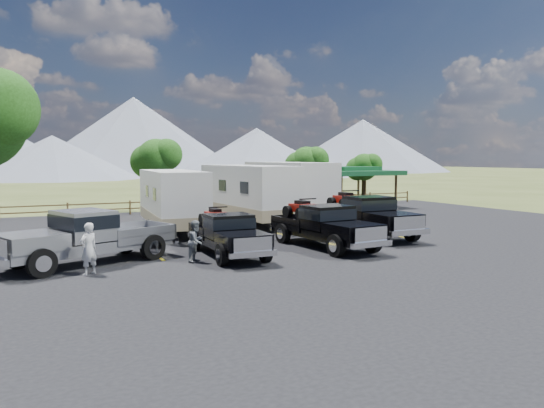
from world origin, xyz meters
name	(u,v)px	position (x,y,z in m)	size (l,w,h in m)	color
ground	(319,255)	(0.00, 0.00, 0.00)	(320.00, 320.00, 0.00)	#425122
asphalt_lot	(285,244)	(0.00, 3.00, 0.02)	(44.00, 34.00, 0.04)	black
stall_lines	(275,240)	(0.00, 4.00, 0.04)	(12.12, 5.50, 0.01)	yellow
tree_ne_a	(306,163)	(8.97, 17.01, 3.48)	(3.11, 2.92, 4.76)	#321F13
tree_ne_b	(364,167)	(14.98, 18.01, 3.13)	(2.77, 2.59, 4.27)	#321F13
tree_north	(156,159)	(-2.03, 19.02, 3.83)	(3.46, 3.24, 5.25)	#321F13
rail_fence	(213,203)	(2.00, 18.50, 0.61)	(36.12, 0.12, 1.00)	brown
pavilion	(351,172)	(13.00, 17.00, 2.79)	(6.20, 6.20, 3.22)	brown
mountain_range	(33,139)	(-7.63, 105.98, 7.87)	(209.00, 71.00, 20.00)	gray
rig_left	(227,233)	(-3.45, 1.32, 0.94)	(2.11, 5.62, 1.86)	black
rig_center	(324,225)	(1.02, 1.32, 1.03)	(2.59, 6.29, 2.05)	black
rig_right	(365,215)	(4.58, 3.22, 1.11)	(2.39, 6.66, 2.22)	black
trailer_left	(173,200)	(-3.66, 8.64, 1.72)	(2.99, 9.28, 3.21)	white
trailer_center	(248,194)	(1.09, 9.78, 1.84)	(3.15, 9.92, 3.43)	white
trailer_right	(289,189)	(4.71, 11.74, 1.92)	(2.78, 10.31, 3.59)	white
pickup_silver	(88,236)	(-8.61, 1.91, 1.07)	(6.91, 4.33, 1.98)	gray
person_a	(89,249)	(-8.83, 0.00, 0.91)	(0.63, 0.42, 1.74)	silver
person_b	(196,241)	(-4.95, 0.59, 0.82)	(0.76, 0.59, 1.56)	slate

